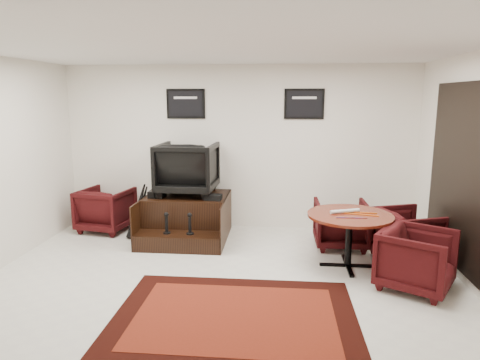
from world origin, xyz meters
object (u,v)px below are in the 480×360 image
(shine_chair, at_px, (187,166))
(armchair_side, at_px, (106,207))
(shine_podium, at_px, (187,218))
(table_chair_back, at_px, (341,222))
(meeting_table, at_px, (350,221))
(table_chair_window, at_px, (407,233))
(table_chair_corner, at_px, (417,257))

(shine_chair, distance_m, armchair_side, 1.65)
(shine_podium, xyz_separation_m, table_chair_back, (2.44, -0.23, 0.08))
(meeting_table, relative_size, table_chair_back, 1.43)
(table_chair_window, xyz_separation_m, table_chair_corner, (-0.15, -0.94, 0.00))
(armchair_side, relative_size, meeting_table, 0.72)
(shine_podium, relative_size, table_chair_window, 1.71)
(shine_podium, distance_m, meeting_table, 2.67)
(table_chair_back, xyz_separation_m, table_chair_corner, (0.70, -1.42, 0.01))
(meeting_table, distance_m, table_chair_window, 0.94)
(meeting_table, bearing_deg, table_chair_window, 20.86)
(armchair_side, relative_size, table_chair_corner, 1.01)
(shine_podium, height_order, armchair_side, armchair_side)
(armchair_side, relative_size, table_chair_window, 1.01)
(armchair_side, bearing_deg, table_chair_back, -176.38)
(table_chair_back, distance_m, table_chair_window, 0.97)
(shine_chair, height_order, table_chair_corner, shine_chair)
(shine_chair, xyz_separation_m, table_chair_back, (2.44, -0.37, -0.77))
(table_chair_window, relative_size, table_chair_corner, 1.00)
(table_chair_back, height_order, table_chair_window, table_chair_window)
(shine_chair, distance_m, table_chair_window, 3.48)
(meeting_table, bearing_deg, armchair_side, 161.98)
(meeting_table, distance_m, table_chair_corner, 0.96)
(table_chair_corner, bearing_deg, meeting_table, 79.59)
(shine_chair, relative_size, table_chair_corner, 1.18)
(armchair_side, distance_m, table_chair_back, 3.93)
(shine_chair, bearing_deg, table_chair_back, 173.04)
(meeting_table, bearing_deg, shine_chair, 154.22)
(shine_chair, distance_m, table_chair_corner, 3.69)
(armchair_side, bearing_deg, table_chair_corner, 168.10)
(armchair_side, bearing_deg, shine_chair, -173.16)
(shine_chair, xyz_separation_m, meeting_table, (2.44, -1.18, -0.52))
(table_chair_back, bearing_deg, armchair_side, -7.30)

